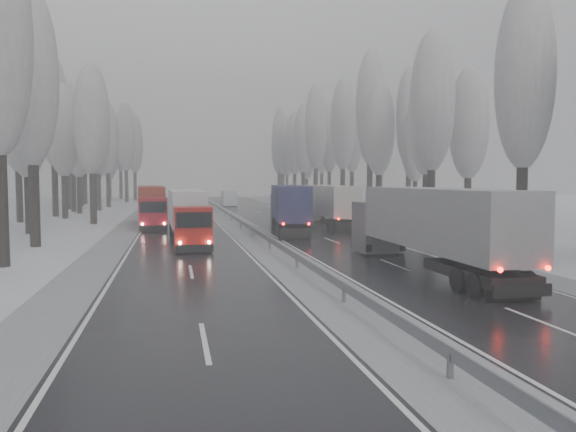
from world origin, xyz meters
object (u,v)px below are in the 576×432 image
object	(u,v)px
truck_blue_box	(288,205)
truck_red_red	(151,203)
truck_grey_tarp	(428,223)
truck_cream_box	(326,203)
box_truck_distant	(229,198)
truck_red_white	(187,212)

from	to	relation	value
truck_blue_box	truck_red_red	size ratio (longest dim) A/B	1.04
truck_grey_tarp	truck_cream_box	size ratio (longest dim) A/B	1.04
box_truck_distant	truck_red_white	xyz separation A→B (m)	(-8.22, -52.76, 0.79)
truck_grey_tarp	truck_red_white	size ratio (longest dim) A/B	1.11
truck_grey_tarp	box_truck_distant	world-z (taller)	truck_grey_tarp
truck_grey_tarp	truck_red_white	distance (m)	19.67
truck_red_red	truck_red_white	bearing A→B (deg)	-81.48
truck_cream_box	truck_red_red	bearing A→B (deg)	166.09
truck_grey_tarp	box_truck_distant	bearing A→B (deg)	92.37
truck_blue_box	truck_cream_box	bearing A→B (deg)	51.88
truck_grey_tarp	truck_red_red	bearing A→B (deg)	114.88
truck_grey_tarp	box_truck_distant	distance (m)	69.01
truck_cream_box	box_truck_distant	world-z (taller)	truck_cream_box
truck_grey_tarp	truck_red_red	distance (m)	33.79
truck_blue_box	truck_red_white	distance (m)	10.22
truck_blue_box	truck_grey_tarp	bearing A→B (deg)	-76.00
truck_grey_tarp	box_truck_distant	size ratio (longest dim) A/B	2.22
box_truck_distant	truck_red_red	distance (m)	39.95
truck_grey_tarp	truck_red_red	world-z (taller)	truck_grey_tarp
truck_cream_box	box_truck_distant	xyz separation A→B (m)	(-5.09, 42.82, -0.93)
truck_red_white	truck_cream_box	bearing A→B (deg)	34.84
truck_grey_tarp	truck_blue_box	xyz separation A→B (m)	(-2.49, 21.57, -0.06)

